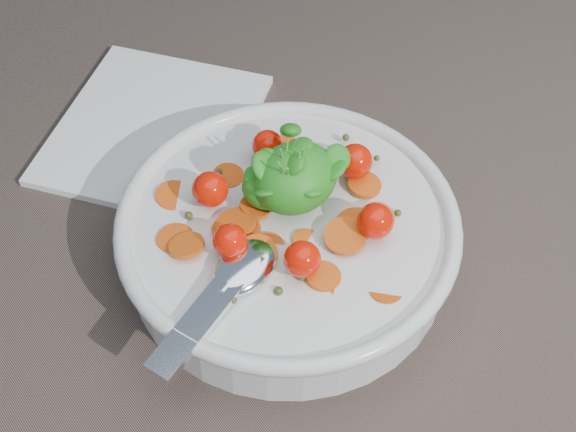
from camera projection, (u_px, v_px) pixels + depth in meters
ground at (303, 267)px, 0.58m from camera, size 6.00×6.00×0.00m
bowl at (288, 235)px, 0.56m from camera, size 0.26×0.24×0.10m
napkin at (154, 128)px, 0.67m from camera, size 0.23×0.23×0.01m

